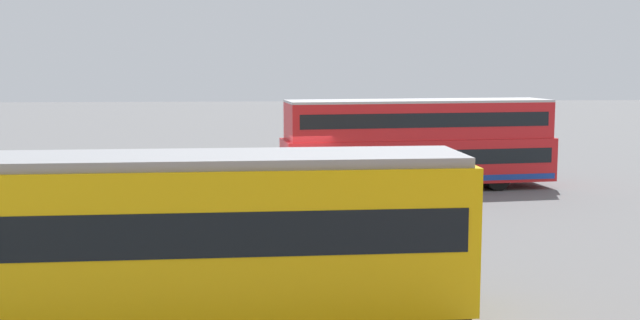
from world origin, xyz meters
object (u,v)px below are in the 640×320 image
object	(u,v)px
pedestrian_crossing	(256,206)
info_sign	(1,176)
double_decker_bus	(418,143)
pedestrian_near_railing	(209,192)
tram_yellow	(135,236)

from	to	relation	value
pedestrian_crossing	info_sign	bearing A→B (deg)	-16.36
double_decker_bus	pedestrian_near_railing	size ratio (longest dim) A/B	7.04
pedestrian_near_railing	info_sign	world-z (taller)	info_sign
tram_yellow	pedestrian_near_railing	world-z (taller)	tram_yellow
double_decker_bus	info_sign	size ratio (longest dim) A/B	4.95
double_decker_bus	tram_yellow	distance (m)	19.24
double_decker_bus	pedestrian_near_railing	bearing A→B (deg)	35.78
tram_yellow	pedestrian_near_railing	size ratio (longest dim) A/B	8.34
tram_yellow	pedestrian_crossing	bearing A→B (deg)	-107.68
pedestrian_crossing	pedestrian_near_railing	bearing A→B (deg)	-61.16
pedestrian_near_railing	double_decker_bus	bearing A→B (deg)	-144.22
tram_yellow	pedestrian_crossing	size ratio (longest dim) A/B	8.00
pedestrian_near_railing	info_sign	bearing A→B (deg)	3.94
pedestrian_crossing	info_sign	distance (m)	8.84
pedestrian_near_railing	pedestrian_crossing	xyz separation A→B (m)	(-1.63, 2.95, 0.05)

